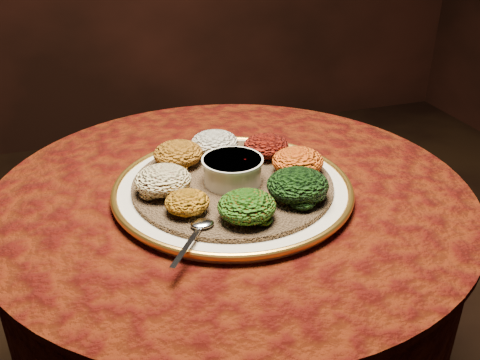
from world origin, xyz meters
name	(u,v)px	position (x,y,z in m)	size (l,w,h in m)	color
table	(232,260)	(0.00, 0.00, 0.55)	(0.96, 0.96, 0.73)	black
platter	(233,189)	(-0.01, -0.03, 0.75)	(0.57, 0.57, 0.02)	silver
injera	(233,184)	(-0.01, -0.03, 0.76)	(0.39, 0.39, 0.01)	brown
stew_bowl	(233,169)	(-0.01, -0.03, 0.79)	(0.12, 0.12, 0.05)	silver
spoon	(200,227)	(-0.11, -0.17, 0.77)	(0.10, 0.12, 0.01)	silver
portion_ayib	(214,143)	(0.00, 0.11, 0.79)	(0.10, 0.10, 0.05)	silver
portion_kitfo	(266,146)	(0.10, 0.06, 0.79)	(0.10, 0.09, 0.05)	black
portion_tikil	(298,161)	(0.13, -0.03, 0.79)	(0.10, 0.10, 0.05)	#BE770F
portion_gomen	(298,185)	(0.09, -0.12, 0.79)	(0.11, 0.11, 0.05)	black
portion_mixveg	(247,206)	(-0.02, -0.16, 0.79)	(0.10, 0.10, 0.05)	#A0280A
portion_kik	(187,202)	(-0.11, -0.11, 0.78)	(0.08, 0.08, 0.04)	#B0640F
portion_timatim	(163,180)	(-0.14, -0.03, 0.79)	(0.11, 0.10, 0.05)	#71060A
portion_shiro	(178,154)	(-0.09, 0.08, 0.79)	(0.10, 0.10, 0.05)	#9D5713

